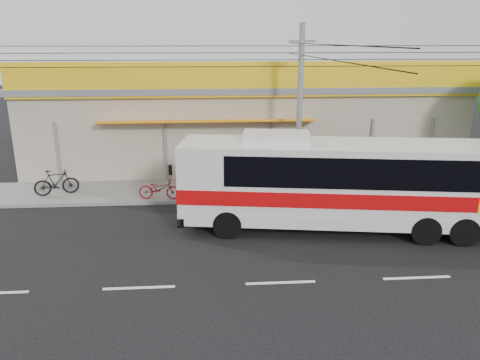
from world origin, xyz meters
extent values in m
plane|color=black|center=(0.00, 0.00, 0.00)|extent=(120.00, 120.00, 0.00)
cube|color=slate|center=(0.00, 6.00, 0.07)|extent=(30.00, 3.20, 0.15)
cube|color=#9D947E|center=(0.00, 11.60, 2.10)|extent=(22.00, 8.00, 4.20)
cube|color=#5A5D62|center=(0.00, 11.60, 4.35)|extent=(22.60, 8.60, 0.30)
cube|color=yellow|center=(0.00, 7.48, 4.90)|extent=(22.00, 0.24, 1.60)
cube|color=red|center=(-2.00, 7.45, 4.90)|extent=(9.00, 0.10, 1.20)
cube|color=#157831|center=(6.50, 7.45, 4.90)|extent=(2.40, 0.10, 1.10)
cube|color=navy|center=(9.20, 7.45, 4.90)|extent=(2.20, 0.10, 1.10)
cube|color=red|center=(-9.00, 7.45, 4.90)|extent=(3.00, 0.10, 1.10)
cube|color=orange|center=(-2.00, 7.30, 3.00)|extent=(10.00, 1.20, 0.37)
cube|color=silver|center=(2.78, 1.25, 1.82)|extent=(11.73, 4.10, 2.78)
cube|color=#C3080A|center=(2.78, 1.25, 1.49)|extent=(11.78, 4.14, 0.53)
cube|color=black|center=(3.44, 1.15, 2.44)|extent=(9.84, 3.85, 1.05)
cube|color=black|center=(-2.83, 2.10, 2.25)|extent=(0.47, 2.11, 1.44)
cube|color=silver|center=(0.41, 1.61, 3.38)|extent=(2.48, 1.67, 0.35)
cylinder|color=black|center=(-1.37, 0.78, 0.50)|extent=(1.03, 0.45, 1.00)
cylinder|color=black|center=(-1.04, 2.92, 0.50)|extent=(1.03, 0.45, 1.00)
cylinder|color=black|center=(6.50, -0.41, 0.50)|extent=(1.03, 0.45, 1.00)
cylinder|color=black|center=(6.82, 1.73, 0.50)|extent=(1.03, 0.45, 1.00)
imported|color=maroon|center=(-4.07, 4.70, 0.61)|extent=(1.82, 0.81, 0.93)
imported|color=black|center=(-8.58, 5.61, 0.71)|extent=(1.94, 1.05, 1.12)
cylinder|color=slate|center=(1.95, 5.40, 3.66)|extent=(0.24, 0.24, 7.32)
cube|color=slate|center=(1.95, 5.40, 6.59)|extent=(1.10, 0.11, 0.11)
camera|label=1|loc=(-2.02, -14.31, 6.66)|focal=35.00mm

